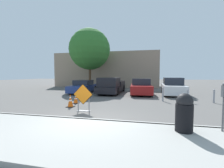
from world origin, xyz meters
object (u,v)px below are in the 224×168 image
Objects in this scene: parked_car_third at (173,87)px; bollard_nearest at (163,94)px; trash_bin at (184,112)px; bollard_third at (214,96)px; bollard_second at (188,95)px; parking_meter at (224,98)px; parked_car_second at (141,87)px; pickup_truck at (111,86)px; traffic_cone_nearest at (70,101)px; traffic_cone_second at (76,99)px; road_closed_sign at (83,97)px; parked_car_nearest at (83,87)px; traffic_cone_third at (81,96)px; traffic_cone_fourth at (87,94)px.

parked_car_third is 4.79× the size of bollard_nearest.
trash_bin is 7.01m from bollard_third.
bollard_second is 0.60× the size of parking_meter.
bollard_third is (4.83, -3.68, -0.22)m from parked_car_second.
pickup_truck is 1.19× the size of parked_car_second.
trash_bin reaches higher than traffic_cone_nearest.
bollard_nearest is 1.11× the size of bollard_second.
bollard_third is at bearing 12.73° from traffic_cone_second.
road_closed_sign is at bearing 152.23° from trash_bin.
parked_car_nearest reaches higher than trash_bin.
parked_car_third is at bearing 115.60° from bollard_third.
traffic_cone_second is 0.91× the size of traffic_cone_third.
parked_car_third is at bearing 40.23° from traffic_cone_second.
traffic_cone_fourth is at bearing 33.08° from parked_car_second.
parked_car_nearest reaches higher than bollard_third.
parked_car_nearest reaches higher than traffic_cone_second.
parked_car_third is at bearing 45.97° from traffic_cone_nearest.
parking_meter reaches higher than parked_car_second.
parked_car_third is at bearing -175.92° from pickup_truck.
traffic_cone_third is at bearing 143.04° from parking_meter.
parked_car_third reaches higher than trash_bin.
road_closed_sign is 0.30× the size of parked_car_third.
bollard_nearest reaches higher than traffic_cone_nearest.
traffic_cone_second is at bearing -164.58° from bollard_second.
traffic_cone_third is 0.68× the size of bollard_nearest.
traffic_cone_nearest is 2.47m from traffic_cone_third.
trash_bin is at bearing -105.41° from bollard_second.
parked_car_second reaches higher than traffic_cone_nearest.
traffic_cone_nearest is 1.13× the size of traffic_cone_third.
pickup_truck is (2.94, 0.18, 0.10)m from parked_car_nearest.
parked_car_nearest reaches higher than bollard_nearest.
parking_meter reaches higher than bollard_second.
parked_car_second is 9.97m from trash_bin.
parked_car_third is at bearing -178.53° from parked_car_nearest.
traffic_cone_nearest is at bearing 156.98° from parking_meter.
traffic_cone_third is 1.07× the size of traffic_cone_fourth.
bollard_third is at bearing 4.34° from traffic_cone_third.
traffic_cone_fourth is (-1.58, 4.48, -0.45)m from road_closed_sign.
traffic_cone_third is at bearing -175.66° from bollard_third.
bollard_second is at bearing 5.27° from traffic_cone_third.
traffic_cone_nearest is 7.76m from bollard_second.
parked_car_nearest reaches higher than traffic_cone_nearest.
bollard_nearest is at bearing 19.49° from traffic_cone_second.
traffic_cone_fourth is at bearing 28.17° from parked_car_third.
traffic_cone_fourth is (-0.43, 3.68, -0.07)m from traffic_cone_nearest.
traffic_cone_fourth is 5.95m from bollard_nearest.
road_closed_sign is 5.79m from parking_meter.
parked_car_third is at bearing 71.16° from bollard_nearest.
parked_car_third reaches higher than traffic_cone_third.
road_closed_sign reaches higher than traffic_cone_nearest.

